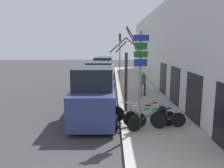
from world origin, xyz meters
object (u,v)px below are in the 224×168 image
Objects in this scene: bicycle_2 at (136,115)px; bicycle_3 at (146,114)px; parked_car_3 at (104,67)px; pedestrian_near at (142,82)px; signpost at (140,77)px; bicycle_0 at (152,120)px; bicycle_1 at (158,119)px; parked_car_1 at (99,81)px; street_tree at (126,73)px; parked_car_2 at (103,71)px; traffic_light at (119,50)px; parked_car_0 at (93,96)px.

bicycle_2 is 1.10× the size of bicycle_3.
pedestrian_near is (2.93, -11.57, 0.09)m from parked_car_3.
signpost is 1.86m from bicycle_0.
bicycle_2 reaches higher than bicycle_1.
parked_car_1 is 1.07× the size of street_tree.
parked_car_2 is at bearing 11.01° from bicycle_1.
bicycle_0 is at bearing -86.02° from traffic_light.
street_tree is at bearing 25.29° from bicycle_1.
parked_car_1 is (-1.90, 6.80, -1.23)m from signpost.
bicycle_0 is 0.49× the size of street_tree.
signpost reaches higher than parked_car_0.
parked_car_1 is 2.76× the size of pedestrian_near.
bicycle_3 is at bearing -30.97° from bicycle_2.
signpost is at bearing -88.59° from traffic_light.
parked_car_3 is (-1.94, 17.69, -1.29)m from signpost.
signpost is 1.86× the size of bicycle_3.
parked_car_3 is 11.94m from pedestrian_near.
parked_car_0 is 11.34m from traffic_light.
signpost is at bearing -151.68° from bicycle_2.
bicycle_1 is at bearing -171.31° from bicycle_3.
parked_car_3 is at bearing 93.29° from parked_car_2.
signpost is 7.17m from parked_car_1.
pedestrian_near is (2.89, 4.42, -0.04)m from parked_car_0.
parked_car_3 is (-2.78, 17.34, 0.48)m from bicycle_1.
parked_car_0 reaches higher than parked_car_2.
signpost is at bearing 84.01° from pedestrian_near.
bicycle_0 is 12.54m from parked_car_2.
parked_car_2 reaches higher than parked_car_1.
parked_car_2 is (0.02, 5.68, 0.03)m from parked_car_1.
bicycle_0 reaches higher than bicycle_3.
parked_car_2 is 1.05× the size of street_tree.
parked_car_2 reaches higher than pedestrian_near.
pedestrian_near is (0.56, 5.21, 0.57)m from bicycle_3.
bicycle_1 is 0.70m from bicycle_3.
bicycle_2 is 6.46m from parked_car_1.
parked_car_3 reaches higher than bicycle_3.
signpost is 0.84× the size of parked_car_3.
bicycle_1 is at bearing -74.70° from parked_car_2.
parked_car_1 is 4.56m from street_tree.
pedestrian_near is at bearing -78.91° from traffic_light.
bicycle_1 is 0.50× the size of parked_car_2.
pedestrian_near is 0.39× the size of street_tree.
street_tree is at bearing 30.55° from parked_car_0.
street_tree is (-0.31, 2.01, 1.56)m from bicycle_2.
parked_car_3 is (-0.06, 5.21, -0.09)m from parked_car_2.
traffic_light is at bearing 28.75° from bicycle_2.
parked_car_3 reaches higher than bicycle_2.
bicycle_2 is at bearing 82.85° from pedestrian_near.
bicycle_1 is 0.99× the size of bicycle_2.
traffic_light is (1.57, 0.29, 1.94)m from parked_car_2.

